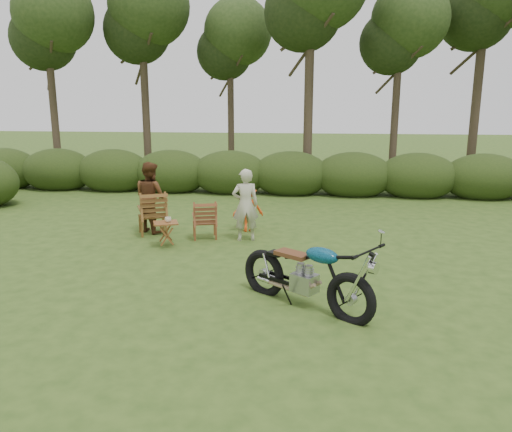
# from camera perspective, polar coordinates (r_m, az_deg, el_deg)

# --- Properties ---
(ground) EXTENTS (80.00, 80.00, 0.00)m
(ground) POSITION_cam_1_polar(r_m,az_deg,el_deg) (7.74, 0.50, -9.53)
(ground) COLOR #2D4818
(ground) RESTS_ON ground
(tree_line) EXTENTS (22.52, 11.62, 8.14)m
(tree_line) POSITION_cam_1_polar(r_m,az_deg,el_deg) (16.87, 6.08, 15.83)
(tree_line) COLOR #372A1E
(tree_line) RESTS_ON ground
(motorcycle) EXTENTS (2.30, 1.97, 1.27)m
(motorcycle) POSITION_cam_1_polar(r_m,az_deg,el_deg) (7.57, 5.50, -10.15)
(motorcycle) COLOR #0B6D95
(motorcycle) RESTS_ON ground
(lawn_chair_right) EXTENTS (0.72, 0.72, 0.85)m
(lawn_chair_right) POSITION_cam_1_polar(r_m,az_deg,el_deg) (11.13, -5.85, -2.51)
(lawn_chair_right) COLOR brown
(lawn_chair_right) RESTS_ON ground
(lawn_chair_left) EXTENTS (0.91, 0.91, 0.99)m
(lawn_chair_left) POSITION_cam_1_polar(r_m,az_deg,el_deg) (11.66, -11.65, -2.00)
(lawn_chair_left) COLOR brown
(lawn_chair_left) RESTS_ON ground
(side_table) EXTENTS (0.63, 0.58, 0.52)m
(side_table) POSITION_cam_1_polar(r_m,az_deg,el_deg) (10.53, -10.23, -2.08)
(side_table) COLOR brown
(side_table) RESTS_ON ground
(cup) EXTENTS (0.16, 0.16, 0.10)m
(cup) POSITION_cam_1_polar(r_m,az_deg,el_deg) (10.46, -10.01, -0.41)
(cup) COLOR beige
(cup) RESTS_ON side_table
(adult_a) EXTENTS (0.65, 0.51, 1.57)m
(adult_a) POSITION_cam_1_polar(r_m,az_deg,el_deg) (10.91, -1.20, -2.77)
(adult_a) COLOR #BCB99B
(adult_a) RESTS_ON ground
(adult_b) EXTENTS (1.00, 0.96, 1.63)m
(adult_b) POSITION_cam_1_polar(r_m,az_deg,el_deg) (11.87, -11.75, -1.73)
(adult_b) COLOR #562F18
(adult_b) RESTS_ON ground
(child) EXTENTS (0.79, 0.58, 1.09)m
(child) POSITION_cam_1_polar(r_m,az_deg,el_deg) (11.65, -0.91, -1.73)
(child) COLOR #DF4715
(child) RESTS_ON ground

